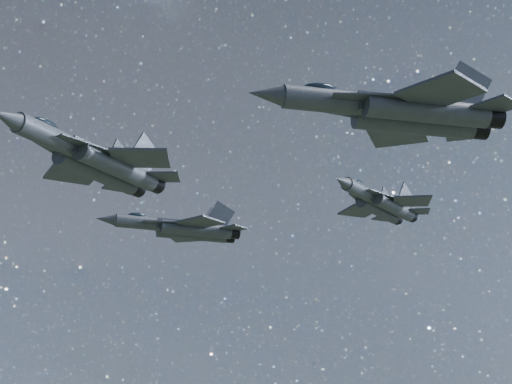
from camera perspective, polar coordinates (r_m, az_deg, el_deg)
jet_lead at (r=57.85m, az=-11.60°, el=2.27°), size 16.56×10.97×4.22m
jet_left at (r=93.44m, az=-5.36°, el=-2.64°), size 17.75×11.89×4.49m
jet_right at (r=57.56m, az=10.46°, el=5.81°), size 19.03×12.45×4.91m
jet_slot at (r=82.85m, az=9.03°, el=-0.80°), size 15.78×10.66×3.97m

